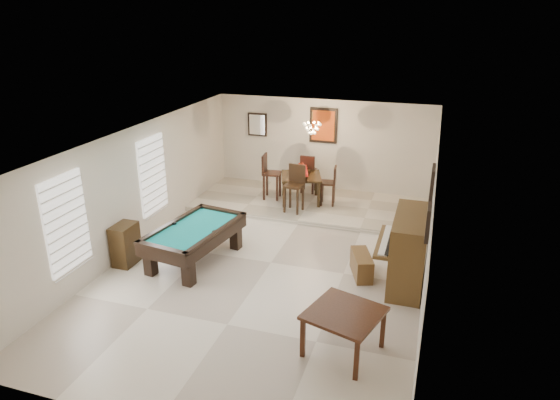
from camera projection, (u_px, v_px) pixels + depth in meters
The scene contains 25 objects.
ground_plane at pixel (271, 263), 10.18m from camera, with size 6.00×9.00×0.02m, color beige.
wall_back at pixel (323, 147), 13.72m from camera, with size 6.00×0.04×2.60m, color silver.
wall_front at pixel (145, 339), 5.71m from camera, with size 6.00×0.04×2.60m, color silver.
wall_left at pixel (137, 188), 10.57m from camera, with size 0.04×9.00×2.60m, color silver.
wall_right at pixel (430, 222), 8.86m from camera, with size 0.04×9.00×2.60m, color silver.
ceiling at pixel (270, 138), 9.25m from camera, with size 6.00×9.00×0.04m, color white.
dining_step at pixel (311, 204), 13.05m from camera, with size 6.00×2.50×0.12m, color beige.
window_left_front at pixel (66, 223), 8.56m from camera, with size 0.06×1.00×1.70m, color white.
window_left_rear at pixel (153, 175), 11.05m from camera, with size 0.06×1.00×1.70m, color white.
pool_table at pixel (195, 245), 10.14m from camera, with size 1.17×2.16×0.72m, color black, non-canonical shape.
square_table at pixel (343, 332), 7.42m from camera, with size 1.01×1.01×0.70m, color #32180C, non-canonical shape.
upright_piano at pixel (400, 249), 9.23m from camera, with size 0.92×1.65×1.37m, color brown, non-canonical shape.
piano_bench at pixel (362, 265), 9.62m from camera, with size 0.31×0.81×0.45m, color brown.
apothecary_chest at pixel (125, 244), 10.01m from camera, with size 0.38×0.56×0.85m, color black.
dining_table at pixel (301, 186), 12.97m from camera, with size 1.00×1.00×0.83m, color black, non-canonical shape.
flower_vase at pixel (301, 167), 12.78m from camera, with size 0.13×0.13×0.22m, color red, non-canonical shape.
dining_chair_south at pixel (294, 189), 12.25m from camera, with size 0.43×0.43×1.17m, color black, non-canonical shape.
dining_chair_north at pixel (309, 173), 13.60m from camera, with size 0.40×0.40×1.07m, color black, non-canonical shape.
dining_chair_west at pixel (272, 177), 13.11m from camera, with size 0.44×0.44×1.19m, color black, non-canonical shape.
dining_chair_east at pixel (328, 186), 12.72m from camera, with size 0.38×0.38×1.02m, color black, non-canonical shape.
chandelier at pixel (312, 124), 12.24m from camera, with size 0.44×0.44×0.60m, color #FFE5B2, non-canonical shape.
back_painting at pixel (323, 125), 13.47m from camera, with size 0.75×0.06×0.95m, color #D84C14.
back_mirror at pixel (257, 125), 14.04m from camera, with size 0.55×0.06×0.65m, color white.
right_picture_upper at pixel (432, 185), 8.93m from camera, with size 0.06×0.55×0.65m, color slate.
right_picture_lower at pixel (428, 222), 7.84m from camera, with size 0.06×0.45×0.55m, color gray.
Camera 1 is at (2.92, -8.56, 4.84)m, focal length 32.00 mm.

